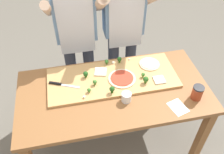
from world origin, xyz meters
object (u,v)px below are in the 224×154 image
(flour_cup, at_px, (126,98))
(sauce_jar, at_px, (197,92))
(chefs_knife, at_px, (60,84))
(broccoli_floret_back_mid, at_px, (95,82))
(cheese_crumble_c, at_px, (113,62))
(prep_table, at_px, (114,98))
(cheese_crumble_b, at_px, (84,97))
(pizza_slice_near_left, at_px, (159,80))
(cheese_crumble_a, at_px, (129,59))
(pizza_whole_tomato_red, at_px, (122,78))
(broccoli_floret_center_left, at_px, (143,75))
(pizza_whole_white_garlic, at_px, (149,64))
(pizza_slice_far_left, at_px, (101,72))
(cook_right, at_px, (123,24))
(recipe_note, at_px, (178,107))
(broccoli_floret_back_left, at_px, (89,90))
(broccoli_floret_front_right, at_px, (86,74))
(cook_left, at_px, (76,29))
(broccoli_floret_back_right, at_px, (146,79))
(broccoli_floret_front_left, at_px, (119,59))
(broccoli_floret_front_mid, at_px, (107,61))

(flour_cup, distance_m, sauce_jar, 0.58)
(chefs_knife, xyz_separation_m, broccoli_floret_back_mid, (0.30, -0.06, 0.03))
(chefs_knife, height_order, cheese_crumble_c, cheese_crumble_c)
(prep_table, relative_size, cheese_crumble_b, 97.86)
(pizza_slice_near_left, height_order, cheese_crumble_a, same)
(pizza_whole_tomato_red, height_order, broccoli_floret_center_left, broccoli_floret_center_left)
(pizza_slice_near_left, height_order, cheese_crumble_c, cheese_crumble_c)
(broccoli_floret_back_mid, distance_m, cheese_crumble_c, 0.33)
(broccoli_floret_center_left, distance_m, sauce_jar, 0.48)
(chefs_knife, height_order, cheese_crumble_b, same)
(pizza_whole_white_garlic, bearing_deg, pizza_slice_near_left, -85.50)
(prep_table, distance_m, pizza_slice_far_left, 0.27)
(chefs_knife, relative_size, pizza_slice_near_left, 2.69)
(sauce_jar, bearing_deg, pizza_whole_tomato_red, 150.09)
(broccoli_floret_back_mid, bearing_deg, pizza_whole_tomato_red, 4.67)
(flour_cup, distance_m, cook_right, 0.86)
(recipe_note, height_order, cook_right, cook_right)
(sauce_jar, bearing_deg, broccoli_floret_back_left, 165.72)
(broccoli_floret_front_right, relative_size, cook_left, 0.04)
(cheese_crumble_a, bearing_deg, cheese_crumble_c, -173.92)
(chefs_knife, height_order, broccoli_floret_back_left, broccoli_floret_back_left)
(cheese_crumble_c, bearing_deg, broccoli_floret_back_right, -54.74)
(broccoli_floret_back_left, distance_m, cook_right, 0.85)
(broccoli_floret_front_left, relative_size, sauce_jar, 0.50)
(broccoli_floret_front_right, xyz_separation_m, cook_left, (-0.02, 0.50, 0.15))
(pizza_slice_far_left, relative_size, recipe_note, 0.68)
(broccoli_floret_front_right, distance_m, cheese_crumble_c, 0.31)
(pizza_slice_far_left, relative_size, cheese_crumble_c, 5.54)
(cheese_crumble_a, distance_m, cook_left, 0.61)
(chefs_knife, relative_size, sauce_jar, 2.08)
(pizza_whole_white_garlic, distance_m, cook_right, 0.51)
(broccoli_floret_center_left, distance_m, broccoli_floret_front_mid, 0.37)
(sauce_jar, xyz_separation_m, cook_right, (-0.40, 0.91, 0.14))
(pizza_slice_far_left, bearing_deg, prep_table, -71.02)
(prep_table, height_order, pizza_whole_tomato_red, pizza_whole_tomato_red)
(pizza_whole_white_garlic, bearing_deg, sauce_jar, -60.74)
(broccoli_floret_back_mid, relative_size, cook_right, 0.03)
(chefs_knife, bearing_deg, recipe_note, -25.14)
(broccoli_floret_back_right, height_order, broccoli_floret_front_right, broccoli_floret_back_right)
(broccoli_floret_front_mid, relative_size, recipe_note, 0.32)
(broccoli_floret_back_left, bearing_deg, broccoli_floret_front_mid, 56.53)
(pizza_whole_white_garlic, height_order, cheese_crumble_a, pizza_whole_white_garlic)
(pizza_whole_white_garlic, bearing_deg, cheese_crumble_b, -156.27)
(sauce_jar, bearing_deg, cheese_crumble_a, 127.15)
(prep_table, bearing_deg, cheese_crumble_b, -168.35)
(pizza_whole_white_garlic, bearing_deg, cook_right, 108.02)
(chefs_knife, xyz_separation_m, broccoli_floret_center_left, (0.73, -0.06, 0.02))
(pizza_whole_white_garlic, xyz_separation_m, broccoli_floret_center_left, (-0.11, -0.15, 0.02))
(prep_table, height_order, sauce_jar, sauce_jar)
(pizza_slice_far_left, height_order, sauce_jar, sauce_jar)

